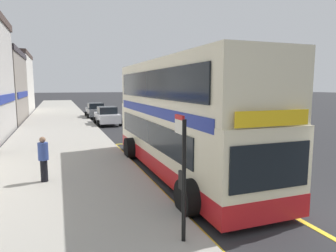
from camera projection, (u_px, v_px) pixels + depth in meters
name	position (u px, v px, depth m)	size (l,w,h in m)	color
ground_plane	(119.00, 114.00, 36.49)	(260.00, 260.00, 0.00)	#28282B
pavement_near	(58.00, 116.00, 34.08)	(6.00, 76.00, 0.14)	#A39E93
double_decker_bus	(181.00, 121.00, 11.78)	(3.23, 10.70, 4.40)	beige
bus_bay_markings	(179.00, 173.00, 11.89)	(2.84, 13.73, 0.01)	yellow
bus_stop_sign	(183.00, 168.00, 6.31)	(0.09, 0.51, 2.69)	black
terrace_end	(0.00, 83.00, 38.50)	(7.28, 10.76, 8.59)	silver
parked_car_white_across	(107.00, 116.00, 26.64)	(2.09, 4.20, 1.62)	silver
parked_car_grey_far	(96.00, 111.00, 32.41)	(2.09, 4.20, 1.62)	slate
pedestrian_waiting_near_sign	(43.00, 158.00, 10.34)	(0.34, 0.34, 1.58)	black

